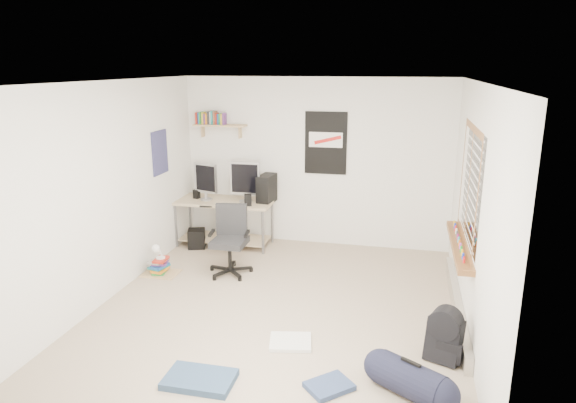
% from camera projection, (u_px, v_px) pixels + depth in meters
% --- Properties ---
extents(floor, '(4.00, 4.50, 0.01)m').
position_uv_depth(floor, '(280.00, 307.00, 5.85)').
color(floor, gray).
rests_on(floor, ground).
extents(ceiling, '(4.00, 4.50, 0.01)m').
position_uv_depth(ceiling, '(279.00, 81.00, 5.20)').
color(ceiling, white).
rests_on(ceiling, ground).
extents(back_wall, '(4.00, 0.01, 2.50)m').
position_uv_depth(back_wall, '(316.00, 163.00, 7.65)').
color(back_wall, silver).
rests_on(back_wall, ground).
extents(left_wall, '(0.01, 4.50, 2.50)m').
position_uv_depth(left_wall, '(112.00, 190.00, 5.97)').
color(left_wall, silver).
rests_on(left_wall, ground).
extents(right_wall, '(0.01, 4.50, 2.50)m').
position_uv_depth(right_wall, '(475.00, 212.00, 5.09)').
color(right_wall, silver).
rests_on(right_wall, ground).
extents(desk, '(1.59, 1.01, 0.67)m').
position_uv_depth(desk, '(225.00, 222.00, 7.76)').
color(desk, tan).
rests_on(desk, floor).
extents(monitor_left, '(0.41, 0.22, 0.44)m').
position_uv_depth(monitor_left, '(206.00, 188.00, 7.64)').
color(monitor_left, '#98989D').
rests_on(monitor_left, desk).
extents(monitor_right, '(0.44, 0.12, 0.48)m').
position_uv_depth(monitor_right, '(245.00, 188.00, 7.52)').
color(monitor_right, '#AEAEB3').
rests_on(monitor_right, desk).
extents(pc_tower, '(0.23, 0.42, 0.42)m').
position_uv_depth(pc_tower, '(267.00, 189.00, 7.59)').
color(pc_tower, black).
rests_on(pc_tower, desk).
extents(keyboard, '(0.37, 0.19, 0.02)m').
position_uv_depth(keyboard, '(212.00, 206.00, 7.45)').
color(keyboard, black).
rests_on(keyboard, desk).
extents(speaker_left, '(0.10, 0.10, 0.16)m').
position_uv_depth(speaker_left, '(197.00, 195.00, 7.77)').
color(speaker_left, black).
rests_on(speaker_left, desk).
extents(speaker_right, '(0.13, 0.13, 0.20)m').
position_uv_depth(speaker_right, '(248.00, 201.00, 7.36)').
color(speaker_right, black).
rests_on(speaker_right, desk).
extents(office_chair, '(0.68, 0.68, 0.91)m').
position_uv_depth(office_chair, '(229.00, 238.00, 6.64)').
color(office_chair, '#242527').
rests_on(office_chair, floor).
extents(wall_shelf, '(0.80, 0.22, 0.24)m').
position_uv_depth(wall_shelf, '(220.00, 125.00, 7.72)').
color(wall_shelf, tan).
rests_on(wall_shelf, back_wall).
extents(poster_back_wall, '(0.62, 0.03, 0.92)m').
position_uv_depth(poster_back_wall, '(326.00, 143.00, 7.52)').
color(poster_back_wall, black).
rests_on(poster_back_wall, back_wall).
extents(poster_left_wall, '(0.02, 0.42, 0.60)m').
position_uv_depth(poster_left_wall, '(160.00, 152.00, 7.02)').
color(poster_left_wall, navy).
rests_on(poster_left_wall, left_wall).
extents(window, '(0.10, 1.50, 1.26)m').
position_uv_depth(window, '(468.00, 186.00, 5.33)').
color(window, brown).
rests_on(window, right_wall).
extents(baseboard_heater, '(0.08, 2.50, 0.18)m').
position_uv_depth(baseboard_heater, '(457.00, 305.00, 5.68)').
color(baseboard_heater, '#B7B2A8').
rests_on(baseboard_heater, floor).
extents(backpack, '(0.38, 0.34, 0.41)m').
position_uv_depth(backpack, '(444.00, 340.00, 4.75)').
color(backpack, black).
rests_on(backpack, floor).
extents(duffel_bag, '(0.41, 0.41, 0.58)m').
position_uv_depth(duffel_bag, '(410.00, 381.00, 4.24)').
color(duffel_bag, black).
rests_on(duffel_bag, floor).
extents(tshirt, '(0.47, 0.42, 0.04)m').
position_uv_depth(tshirt, '(290.00, 342.00, 5.06)').
color(tshirt, silver).
rests_on(tshirt, floor).
extents(jeans_a, '(0.60, 0.38, 0.07)m').
position_uv_depth(jeans_a, '(200.00, 380.00, 4.44)').
color(jeans_a, navy).
rests_on(jeans_a, floor).
extents(jeans_b, '(0.46, 0.46, 0.05)m').
position_uv_depth(jeans_b, '(329.00, 386.00, 4.36)').
color(jeans_b, navy).
rests_on(jeans_b, floor).
extents(book_stack, '(0.48, 0.42, 0.29)m').
position_uv_depth(book_stack, '(160.00, 263.00, 6.72)').
color(book_stack, brown).
rests_on(book_stack, floor).
extents(desk_lamp, '(0.15, 0.21, 0.20)m').
position_uv_depth(desk_lamp, '(160.00, 247.00, 6.63)').
color(desk_lamp, white).
rests_on(desk_lamp, book_stack).
extents(subwoofer, '(0.32, 0.32, 0.28)m').
position_uv_depth(subwoofer, '(197.00, 239.00, 7.69)').
color(subwoofer, black).
rests_on(subwoofer, floor).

